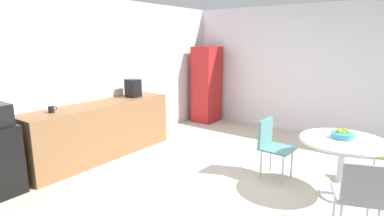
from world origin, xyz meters
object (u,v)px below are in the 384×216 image
object	(u,v)px
round_table	(342,152)
mug_green	(51,109)
chair_gray	(361,192)
coffee_maker	(133,88)
locker_cabinet	(207,85)
chair_teal	(271,141)
fruit_bowl	(343,135)
mug_white	(135,93)

from	to	relation	value
round_table	mug_green	bearing A→B (deg)	115.79
chair_gray	coffee_maker	xyz separation A→B (m)	(0.72, 3.80, 0.54)
locker_cabinet	chair_gray	bearing A→B (deg)	-128.39
chair_gray	locker_cabinet	bearing A→B (deg)	51.61
chair_teal	mug_green	bearing A→B (deg)	123.92
chair_teal	fruit_bowl	distance (m)	0.93
chair_teal	fruit_bowl	bearing A→B (deg)	-89.76
round_table	coffee_maker	bearing A→B (deg)	92.35
round_table	chair_gray	bearing A→B (deg)	-159.07
chair_gray	chair_teal	size ratio (longest dim) A/B	1.00
chair_gray	chair_teal	xyz separation A→B (m)	(0.90, 1.25, 0.00)
mug_white	mug_green	world-z (taller)	same
round_table	coffee_maker	size ratio (longest dim) A/B	3.13
mug_white	coffee_maker	size ratio (longest dim) A/B	0.40
chair_gray	chair_teal	bearing A→B (deg)	54.16
round_table	fruit_bowl	xyz separation A→B (m)	(0.05, 0.03, 0.20)
round_table	mug_green	distance (m)	3.89
chair_teal	mug_green	size ratio (longest dim) A/B	6.43
locker_cabinet	chair_teal	distance (m)	3.20
mug_white	chair_teal	bearing A→B (deg)	-88.68
chair_gray	mug_white	distance (m)	3.99
mug_green	coffee_maker	world-z (taller)	coffee_maker
mug_white	coffee_maker	bearing A→B (deg)	-147.88
locker_cabinet	fruit_bowl	bearing A→B (deg)	-121.22
locker_cabinet	fruit_bowl	size ratio (longest dim) A/B	6.72
round_table	chair_gray	xyz separation A→B (m)	(-0.86, -0.33, -0.06)
chair_teal	coffee_maker	size ratio (longest dim) A/B	2.59
chair_gray	fruit_bowl	distance (m)	1.01
locker_cabinet	mug_green	size ratio (longest dim) A/B	13.61
chair_teal	coffee_maker	distance (m)	2.62
fruit_bowl	mug_white	size ratio (longest dim) A/B	2.02
round_table	mug_white	distance (m)	3.57
round_table	locker_cabinet	bearing A→B (deg)	58.42
fruit_bowl	mug_white	xyz separation A→B (m)	(-0.06, 3.52, 0.16)
locker_cabinet	mug_white	world-z (taller)	locker_cabinet
round_table	chair_gray	size ratio (longest dim) A/B	1.21
mug_green	fruit_bowl	bearing A→B (deg)	-63.43
locker_cabinet	mug_white	xyz separation A→B (m)	(-2.09, 0.18, 0.07)
fruit_bowl	coffee_maker	bearing A→B (deg)	93.12
round_table	chair_teal	size ratio (longest dim) A/B	1.21
round_table	mug_green	size ratio (longest dim) A/B	7.77
fruit_bowl	coffee_maker	world-z (taller)	coffee_maker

